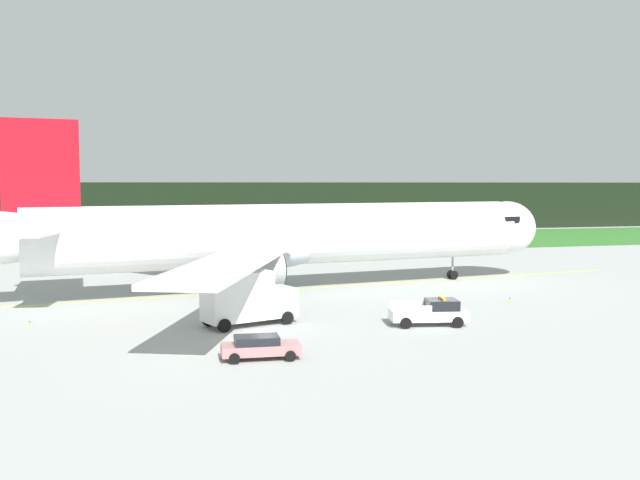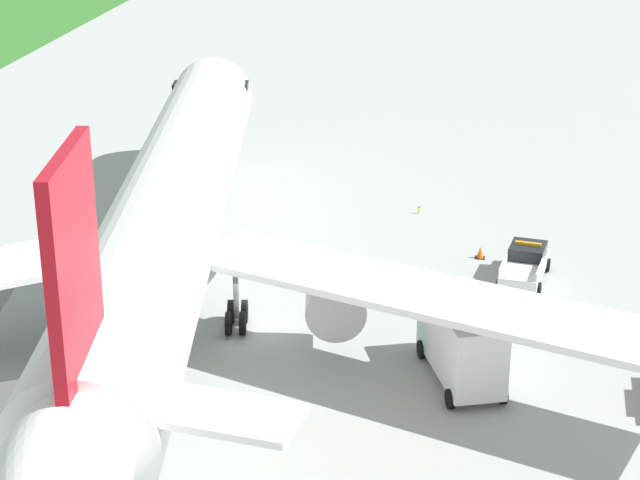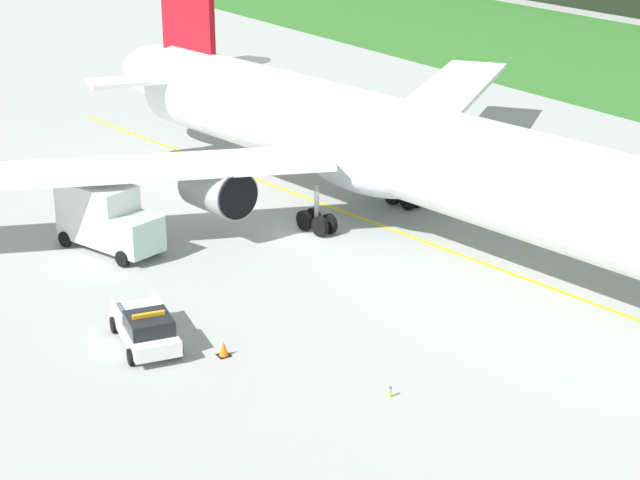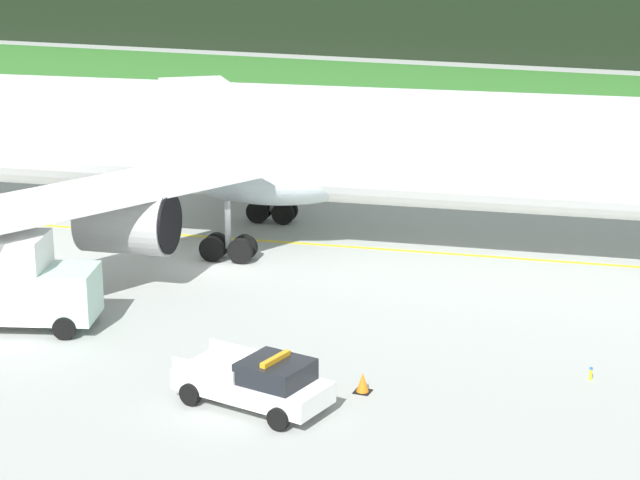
{
  "view_description": "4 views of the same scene",
  "coord_description": "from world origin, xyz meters",
  "px_view_note": "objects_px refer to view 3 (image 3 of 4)",
  "views": [
    {
      "loc": [
        -11.15,
        -58.21,
        9.7
      ],
      "look_at": [
        5.24,
        3.96,
        4.56
      ],
      "focal_mm": 39.69,
      "sensor_mm": 36.0,
      "label": 1
    },
    {
      "loc": [
        -49.33,
        -10.98,
        24.8
      ],
      "look_at": [
        4.87,
        -2.86,
        3.11
      ],
      "focal_mm": 62.24,
      "sensor_mm": 36.0,
      "label": 2
    },
    {
      "loc": [
        48.66,
        -30.31,
        21.29
      ],
      "look_at": [
        8.22,
        -4.37,
        3.12
      ],
      "focal_mm": 58.88,
      "sensor_mm": 36.0,
      "label": 3
    },
    {
      "loc": [
        23.43,
        -44.72,
        15.48
      ],
      "look_at": [
        6.88,
        -4.67,
        3.15
      ],
      "focal_mm": 63.4,
      "sensor_mm": 36.0,
      "label": 4
    }
  ],
  "objects_px": {
    "ops_pickup_truck": "(146,328)",
    "catering_truck": "(106,217)",
    "apron_cone": "(224,349)",
    "airliner": "(394,149)"
  },
  "relations": [
    {
      "from": "apron_cone",
      "to": "catering_truck",
      "type": "bearing_deg",
      "value": 177.57
    },
    {
      "from": "ops_pickup_truck",
      "to": "apron_cone",
      "type": "distance_m",
      "value": 3.75
    },
    {
      "from": "ops_pickup_truck",
      "to": "catering_truck",
      "type": "bearing_deg",
      "value": 165.79
    },
    {
      "from": "airliner",
      "to": "catering_truck",
      "type": "bearing_deg",
      "value": -111.28
    },
    {
      "from": "ops_pickup_truck",
      "to": "apron_cone",
      "type": "xyz_separation_m",
      "value": [
        2.76,
        2.48,
        -0.56
      ]
    },
    {
      "from": "airliner",
      "to": "catering_truck",
      "type": "xyz_separation_m",
      "value": [
        -5.98,
        -15.35,
        -3.0
      ]
    },
    {
      "from": "catering_truck",
      "to": "apron_cone",
      "type": "xyz_separation_m",
      "value": [
        15.08,
        -0.64,
        -1.6
      ]
    },
    {
      "from": "catering_truck",
      "to": "apron_cone",
      "type": "distance_m",
      "value": 15.18
    },
    {
      "from": "catering_truck",
      "to": "airliner",
      "type": "bearing_deg",
      "value": 68.72
    },
    {
      "from": "ops_pickup_truck",
      "to": "catering_truck",
      "type": "height_order",
      "value": "catering_truck"
    }
  ]
}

